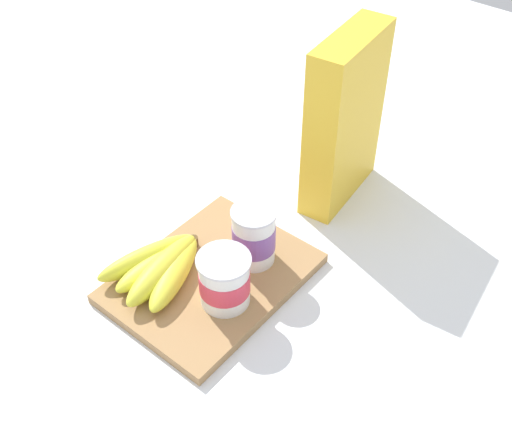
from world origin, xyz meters
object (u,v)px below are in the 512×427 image
object	(u,v)px
cutting_board	(212,278)
cereal_box	(344,120)
banana_bunch	(160,266)
yogurt_cup_back	(224,280)
yogurt_cup_front	(254,236)

from	to	relation	value
cutting_board	cereal_box	world-z (taller)	cereal_box
cereal_box	banana_bunch	xyz separation A→B (m)	(0.35, -0.08, -0.11)
cutting_board	yogurt_cup_back	distance (m)	0.07
cereal_box	yogurt_cup_front	size ratio (longest dim) A/B	3.08
cutting_board	yogurt_cup_front	size ratio (longest dim) A/B	3.05
cutting_board	cereal_box	size ratio (longest dim) A/B	0.99
cereal_box	banana_bunch	size ratio (longest dim) A/B	1.75
cutting_board	banana_bunch	xyz separation A→B (m)	(0.05, -0.06, 0.03)
cutting_board	cereal_box	bearing A→B (deg)	175.41
cutting_board	yogurt_cup_front	distance (m)	0.09
banana_bunch	yogurt_cup_back	bearing A→B (deg)	102.78
yogurt_cup_front	cereal_box	bearing A→B (deg)	-179.24
cutting_board	banana_bunch	distance (m)	0.08
cutting_board	yogurt_cup_back	xyz separation A→B (m)	(0.02, 0.05, 0.05)
yogurt_cup_back	banana_bunch	bearing A→B (deg)	-77.22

